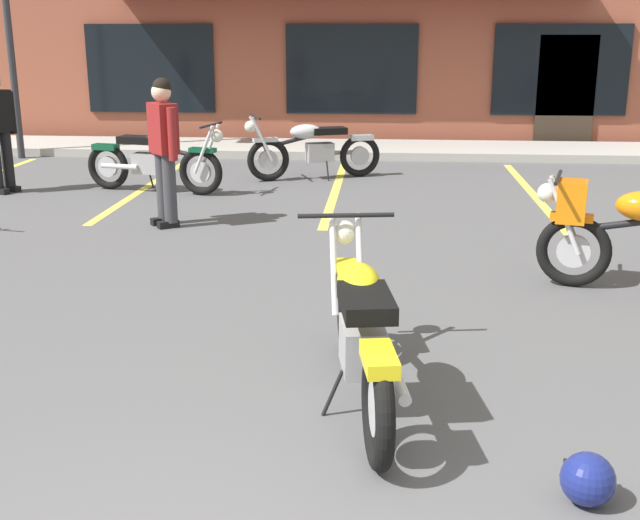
% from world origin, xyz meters
% --- Properties ---
extents(ground_plane, '(80.00, 80.00, 0.00)m').
position_xyz_m(ground_plane, '(0.00, 4.05, 0.00)').
color(ground_plane, '#515154').
extents(sidewalk_kerb, '(22.00, 1.80, 0.14)m').
position_xyz_m(sidewalk_kerb, '(0.00, 12.60, 0.07)').
color(sidewalk_kerb, '#A8A59E').
rests_on(sidewalk_kerb, ground_plane).
extents(brick_storefront_building, '(14.91, 6.09, 3.63)m').
position_xyz_m(brick_storefront_building, '(0.00, 16.37, 1.82)').
color(brick_storefront_building, brown).
rests_on(brick_storefront_building, ground_plane).
extents(painted_stall_lines, '(11.06, 4.80, 0.01)m').
position_xyz_m(painted_stall_lines, '(0.00, 9.00, 0.00)').
color(painted_stall_lines, '#DBCC4C').
rests_on(painted_stall_lines, ground_plane).
extents(motorcycle_foreground_classic, '(0.75, 2.10, 0.98)m').
position_xyz_m(motorcycle_foreground_classic, '(0.57, 2.31, 0.46)').
color(motorcycle_foreground_classic, black).
rests_on(motorcycle_foreground_classic, ground_plane).
extents(motorcycle_red_sportbike, '(2.02, 1.05, 0.98)m').
position_xyz_m(motorcycle_red_sportbike, '(-0.40, 9.87, 0.46)').
color(motorcycle_red_sportbike, black).
rests_on(motorcycle_red_sportbike, ground_plane).
extents(motorcycle_black_cruiser, '(2.08, 0.81, 0.98)m').
position_xyz_m(motorcycle_black_cruiser, '(-2.49, 8.65, 0.46)').
color(motorcycle_black_cruiser, black).
rests_on(motorcycle_black_cruiser, ground_plane).
extents(person_in_black_shirt, '(0.45, 0.53, 1.68)m').
position_xyz_m(person_in_black_shirt, '(-1.80, 6.70, 0.95)').
color(person_in_black_shirt, black).
rests_on(person_in_black_shirt, ground_plane).
extents(helmet_on_pavement, '(0.26, 0.26, 0.26)m').
position_xyz_m(helmet_on_pavement, '(1.68, 1.30, 0.13)').
color(helmet_on_pavement, navy).
rests_on(helmet_on_pavement, ground_plane).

